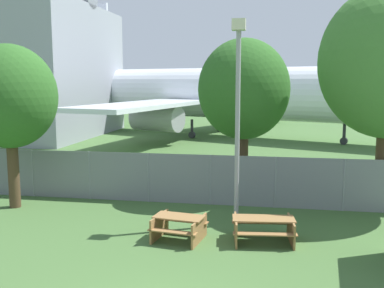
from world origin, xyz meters
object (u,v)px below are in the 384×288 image
Objects in this scene: picnic_bench_open_grass at (263,227)px; tree_behind_benches at (9,97)px; airplane at (219,94)px; picnic_bench_near_cabin at (179,225)px; tree_left_of_cabin at (244,90)px.

tree_behind_benches is at bearing 167.11° from picnic_bench_open_grass.
airplane is 23.74× the size of picnic_bench_near_cabin.
airplane is 26.92m from picnic_bench_near_cabin.
picnic_bench_open_grass is at bearing -79.72° from tree_left_of_cabin.
airplane is 6.51× the size of tree_behind_benches.
airplane is at bearing 77.85° from tree_behind_benches.
tree_left_of_cabin reaches higher than picnic_bench_open_grass.
picnic_bench_near_cabin and picnic_bench_open_grass have the same top height.
tree_left_of_cabin is (-0.99, 5.44, 4.06)m from picnic_bench_open_grass.
picnic_bench_open_grass is 6.86m from tree_left_of_cabin.
airplane is at bearing 99.38° from tree_left_of_cabin.
picnic_bench_near_cabin is 0.85× the size of picnic_bench_open_grass.
airplane is 20.24× the size of picnic_bench_open_grass.
tree_left_of_cabin is (1.60, 5.71, 4.07)m from picnic_bench_near_cabin.
tree_left_of_cabin is (3.46, -20.95, 0.77)m from airplane.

